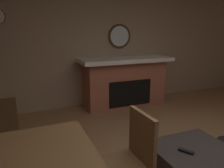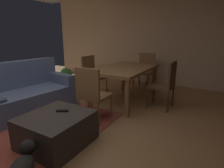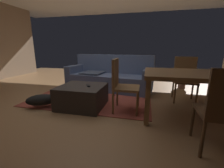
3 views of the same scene
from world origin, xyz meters
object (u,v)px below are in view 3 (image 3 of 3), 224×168
(dining_table, at_px, (199,78))
(potted_plant, at_px, (182,78))
(small_dog, at_px, (44,99))
(dining_chair_north, at_px, (185,76))
(dining_chair_west, at_px, (121,82))
(tv_remote, at_px, (88,85))
(ottoman_coffee_table, at_px, (82,96))
(couch, at_px, (110,77))

(dining_table, bearing_deg, potted_plant, 84.26)
(small_dog, bearing_deg, dining_chair_north, 22.35)
(dining_chair_west, relative_size, small_dog, 1.62)
(dining_chair_west, bearing_deg, small_dog, -171.65)
(tv_remote, height_order, dining_chair_west, dining_chair_west)
(ottoman_coffee_table, bearing_deg, small_dog, -161.52)
(small_dog, bearing_deg, ottoman_coffee_table, 18.48)
(dining_chair_west, bearing_deg, ottoman_coffee_table, 178.71)
(tv_remote, bearing_deg, dining_table, -31.12)
(couch, distance_m, small_dog, 1.85)
(ottoman_coffee_table, height_order, potted_plant, potted_plant)
(dining_table, distance_m, small_dog, 2.71)
(dining_chair_north, bearing_deg, potted_plant, 79.74)
(ottoman_coffee_table, relative_size, small_dog, 1.45)
(tv_remote, distance_m, dining_chair_north, 2.04)
(dining_chair_north, bearing_deg, couch, 163.42)
(couch, distance_m, potted_plant, 2.03)
(small_dog, bearing_deg, potted_plant, 36.68)
(ottoman_coffee_table, distance_m, potted_plant, 2.87)
(couch, distance_m, tv_remote, 1.40)
(ottoman_coffee_table, height_order, tv_remote, tv_remote)
(couch, height_order, dining_table, couch)
(couch, bearing_deg, small_dog, -118.32)
(dining_chair_west, height_order, small_dog, dining_chair_west)
(dining_table, relative_size, dining_chair_north, 1.76)
(couch, relative_size, ottoman_coffee_table, 2.86)
(ottoman_coffee_table, distance_m, small_dog, 0.72)
(ottoman_coffee_table, xyz_separation_m, potted_plant, (2.16, 1.89, 0.09))
(tv_remote, distance_m, dining_table, 1.86)
(ottoman_coffee_table, xyz_separation_m, small_dog, (-0.69, -0.23, -0.03))
(dining_chair_west, relative_size, potted_plant, 1.78)
(couch, distance_m, dining_chair_north, 1.87)
(tv_remote, height_order, dining_chair_north, dining_chair_north)
(tv_remote, relative_size, dining_chair_north, 0.17)
(couch, relative_size, small_dog, 4.16)
(dining_chair_west, bearing_deg, couch, 111.97)
(ottoman_coffee_table, xyz_separation_m, dining_chair_west, (0.76, -0.02, 0.32))
(couch, height_order, small_dog, couch)
(dining_chair_north, height_order, small_dog, dining_chair_north)
(dining_chair_north, bearing_deg, tv_remote, -155.08)
(dining_table, bearing_deg, tv_remote, 179.33)
(dining_chair_north, bearing_deg, ottoman_coffee_table, -156.36)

